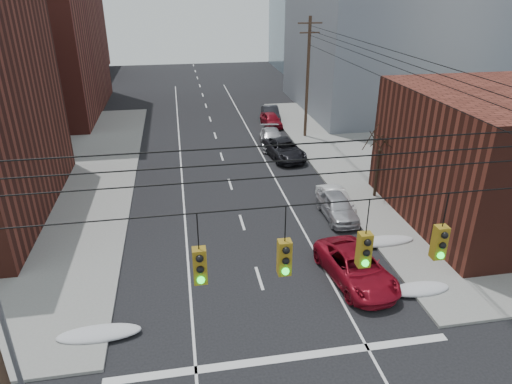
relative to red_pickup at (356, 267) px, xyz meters
name	(u,v)px	position (x,y,z in m)	size (l,w,h in m)	color
building_brick_far	(27,35)	(-30.70, 62.99, 5.24)	(22.00, 18.00, 12.00)	#4D1F17
building_glass	(340,0)	(19.30, 58.99, 10.24)	(20.00, 18.00, 22.00)	gray
utility_pole_far	(308,77)	(3.80, 22.99, 5.02)	(2.20, 0.28, 11.00)	#473323
traffic_signals	(325,252)	(-4.60, -8.04, 6.41)	(17.00, 0.42, 2.02)	black
bare_tree	(378,166)	(4.89, 8.99, 1.56)	(2.09, 2.20, 4.93)	black
snow_nw	(99,334)	(-12.10, -2.01, -0.55)	(3.50, 1.08, 0.42)	silver
snow_ne	(420,289)	(2.70, -1.51, -0.55)	(3.00, 1.08, 0.42)	silver
snow_east_far	(381,241)	(2.70, 2.99, -0.55)	(4.00, 1.08, 0.42)	silver
red_pickup	(356,267)	(0.00, 0.00, 0.00)	(2.52, 5.47, 1.52)	maroon
parked_car_a	(337,206)	(1.35, 6.69, 0.00)	(1.79, 4.44, 1.51)	silver
parked_car_b	(336,199)	(1.70, 7.97, -0.13)	(1.32, 3.80, 1.25)	white
parked_car_c	(284,149)	(0.52, 17.80, 0.00)	(2.53, 5.48, 1.52)	black
parked_car_d	(272,138)	(0.10, 21.02, -0.04)	(2.03, 4.99, 1.45)	#B9B8BD
parked_car_e	(271,120)	(1.34, 27.19, -0.07)	(1.63, 4.06, 1.38)	maroon
parked_car_f	(271,114)	(1.70, 29.22, 0.00)	(1.61, 4.62, 1.52)	black
lot_car_b	(24,174)	(-19.60, 15.64, 0.07)	(2.27, 4.93, 1.37)	#B6B6BB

